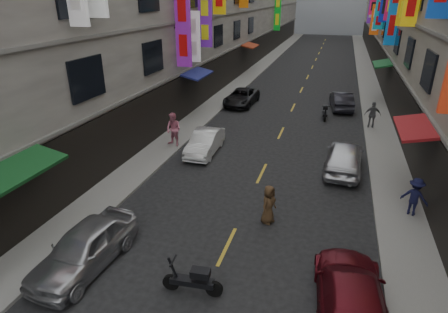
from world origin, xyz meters
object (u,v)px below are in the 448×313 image
Objects in this scene: car_right_near at (351,297)px; car_right_far at (341,100)px; scooter_crossing at (193,280)px; car_left_far at (242,97)px; pedestrian_crossing at (269,204)px; car_right_mid at (344,157)px; pedestrian_rnear at (415,197)px; scooter_far_right at (325,112)px; car_left_mid at (205,142)px; pedestrian_lfar at (174,130)px; car_left_near at (85,248)px; pedestrian_rfar at (373,115)px.

car_right_far is (-0.51, 20.57, 0.01)m from car_right_near.
scooter_crossing is 0.41× the size of car_left_far.
scooter_crossing is 1.17× the size of pedestrian_crossing.
pedestrian_rnear is (2.60, -3.59, 0.16)m from car_right_mid.
pedestrian_crossing is at bearing 67.31° from car_right_mid.
car_right_far reaches higher than scooter_far_right.
pedestrian_crossing is (4.56, -5.71, 0.16)m from car_left_mid.
pedestrian_crossing is at bearing -26.19° from pedestrian_lfar.
car_left_near is at bearing 52.72° from pedestrian_rnear.
car_right_far is at bearing 74.31° from car_left_near.
pedestrian_rnear is at bearing -2.28° from pedestrian_lfar.
pedestrian_lfar reaches higher than car_right_far.
car_right_near is 2.66× the size of pedestrian_rfar.
pedestrian_rnear is at bearing -50.72° from car_left_far.
pedestrian_crossing is at bearing 42.66° from pedestrian_rnear.
pedestrian_lfar is 1.12× the size of pedestrian_rfar.
scooter_crossing is 0.48× the size of car_left_mid.
pedestrian_lfar is at bearing -51.08° from car_right_near.
pedestrian_lfar is (-1.94, 0.27, 0.45)m from car_left_mid.
car_left_far is (-0.50, 9.98, -0.00)m from car_left_mid.
pedestrian_lfar is at bearing 69.91° from pedestrian_crossing.
car_right_far is (1.04, 2.79, 0.22)m from scooter_far_right.
car_right_mid is at bearing -27.10° from scooter_crossing.
pedestrian_rnear reaches higher than car_left_near.
scooter_crossing is 3.70m from car_left_near.
car_right_far is 2.61× the size of pedestrian_crossing.
car_right_mid is (7.25, -0.12, 0.12)m from car_left_mid.
pedestrian_lfar reaches higher than car_left_mid.
pedestrian_rfar is at bearing 47.44° from pedestrian_lfar.
pedestrian_lfar reaches higher than pedestrian_rfar.
car_right_far is 13.97m from pedestrian_lfar.
pedestrian_lfar reaches higher than pedestrian_rnear.
pedestrian_lfar is at bearing 40.96° from scooter_far_right.
scooter_crossing is 9.16m from pedestrian_rnear.
pedestrian_crossing reaches higher than car_right_mid.
car_left_near is at bearing 83.37° from scooter_crossing.
pedestrian_crossing is at bearing 69.44° from pedestrian_rfar.
car_right_far is at bearing -66.75° from pedestrian_rfar.
pedestrian_lfar reaches higher than car_right_mid.
scooter_far_right is 10.14m from car_left_mid.
car_left_near is at bearing 66.11° from scooter_far_right.
scooter_far_right is at bearing -49.82° from pedestrian_rnear.
scooter_crossing is 10.67m from car_right_mid.
car_right_far is at bearing -85.65° from car_right_mid.
car_left_far is at bearing -19.60° from scooter_far_right.
car_left_near is at bearing 59.15° from pedestrian_rfar.
scooter_crossing is at bearing 2.12° from car_left_near.
pedestrian_rfar is (-0.94, 10.52, 0.08)m from pedestrian_rnear.
scooter_crossing is at bearing -77.35° from car_left_far.
pedestrian_lfar reaches higher than scooter_crossing.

